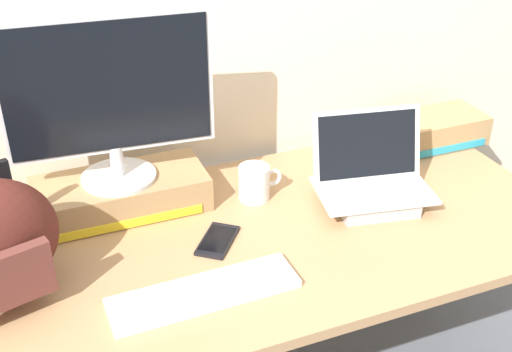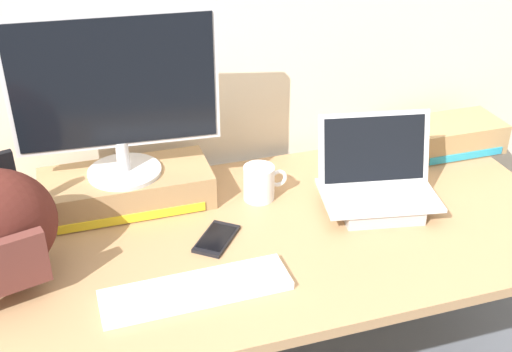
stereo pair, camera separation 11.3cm
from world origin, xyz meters
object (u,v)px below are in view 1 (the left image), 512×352
open_laptop (372,186)px  coffee_mug (255,183)px  toner_box_cyan (436,129)px  external_keyboard (204,292)px  toner_box_yellow (121,194)px  desktop_monitor (109,98)px  cell_phone (218,241)px

open_laptop → coffee_mug: size_ratio=2.69×
toner_box_cyan → external_keyboard: bearing=-154.5°
toner_box_yellow → coffee_mug: (0.38, -0.09, 0.00)m
external_keyboard → open_laptop: bearing=19.7°
open_laptop → external_keyboard: (-0.58, -0.22, -0.04)m
desktop_monitor → coffee_mug: bearing=-8.8°
desktop_monitor → external_keyboard: 0.57m
toner_box_yellow → open_laptop: bearing=-18.9°
open_laptop → coffee_mug: bearing=165.0°
desktop_monitor → cell_phone: 0.47m
toner_box_yellow → external_keyboard: toner_box_yellow is taller
toner_box_yellow → toner_box_cyan: bearing=1.1°
desktop_monitor → cell_phone: (0.20, -0.26, -0.34)m
desktop_monitor → toner_box_cyan: bearing=5.3°
desktop_monitor → toner_box_yellow: bearing=88.5°
desktop_monitor → external_keyboard: (0.10, -0.45, -0.33)m
desktop_monitor → cell_phone: bearing=-48.2°
desktop_monitor → open_laptop: desktop_monitor is taller
cell_phone → toner_box_cyan: (0.89, 0.28, 0.04)m
toner_box_yellow → cell_phone: bearing=-52.5°
open_laptop → coffee_mug: open_laptop is taller
open_laptop → toner_box_cyan: open_laptop is taller
open_laptop → toner_box_yellow: bearing=171.5°
coffee_mug → cell_phone: (-0.18, -0.17, -0.05)m
toner_box_yellow → external_keyboard: bearing=-77.5°
open_laptop → toner_box_cyan: size_ratio=1.13×
external_keyboard → coffee_mug: coffee_mug is taller
external_keyboard → coffee_mug: size_ratio=3.42×
open_laptop → toner_box_cyan: (0.41, 0.25, -0.00)m
external_keyboard → cell_phone: 0.22m
toner_box_yellow → open_laptop: size_ratio=1.34×
cell_phone → toner_box_cyan: toner_box_cyan is taller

